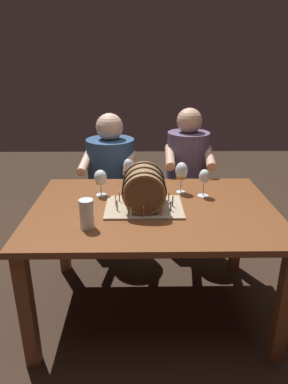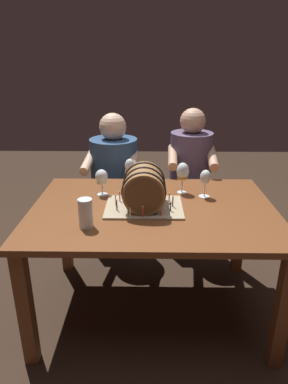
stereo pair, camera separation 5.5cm
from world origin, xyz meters
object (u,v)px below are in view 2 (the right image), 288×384
wine_glass_amber (183,172)px  beer_pint (86,214)px  wine_glass_white (102,178)px  dining_table (153,222)px  person_seated_left (115,187)px  wine_glass_empty (205,178)px  barrel_cake (144,189)px  person_seated_right (189,188)px  wine_glass_red (130,168)px

wine_glass_amber → beer_pint: wine_glass_amber is taller
wine_glass_white → beer_pint: wine_glass_white is taller
dining_table → person_seated_left: bearing=111.0°
wine_glass_white → person_seated_left: 0.68m
wine_glass_empty → person_seated_left: bearing=134.8°
barrel_cake → beer_pint: size_ratio=2.87×
barrel_cake → person_seated_left: person_seated_left is taller
person_seated_left → person_seated_right: person_seated_right is taller
wine_glass_red → wine_glass_amber: bearing=-18.0°
wine_glass_white → beer_pint: (-0.03, -0.44, -0.04)m
wine_glass_white → wine_glass_empty: bearing=-2.1°
wine_glass_amber → wine_glass_empty: size_ratio=1.14×
dining_table → person_seated_right: size_ratio=1.20×
dining_table → wine_glass_red: wine_glass_red is taller
wine_glass_amber → person_seated_left: person_seated_left is taller
wine_glass_empty → person_seated_right: person_seated_right is taller
dining_table → wine_glass_empty: bearing=27.2°
wine_glass_empty → beer_pint: size_ratio=1.14×
wine_glass_amber → person_seated_right: 0.66m
person_seated_left → beer_pint: bearing=-92.2°
wine_glass_white → dining_table: bearing=-30.5°
beer_pint → person_seated_right: 1.27m
wine_glass_red → person_seated_right: (0.46, 0.46, -0.31)m
dining_table → barrel_cake: bearing=-167.9°
dining_table → person_seated_left: person_seated_left is taller
person_seated_left → wine_glass_red: bearing=-71.4°
wine_glass_empty → beer_pint: 0.79m
barrel_cake → wine_glass_amber: 0.35m
wine_glass_white → wine_glass_empty: size_ratio=0.95×
wine_glass_empty → person_seated_right: bearing=91.4°
barrel_cake → wine_glass_white: (-0.27, 0.20, -0.00)m
dining_table → person_seated_right: bearing=69.0°
wine_glass_empty → wine_glass_white: bearing=177.9°
person_seated_left → dining_table: bearing=-69.0°
beer_pint → person_seated_left: bearing=87.8°
wine_glass_amber → wine_glass_red: bearing=162.0°
wine_glass_empty → beer_pint: bearing=-147.9°
wine_glass_empty → person_seated_left: person_seated_left is taller
wine_glass_red → wine_glass_empty: 0.51m
dining_table → wine_glass_white: (-0.32, 0.19, 0.21)m
barrel_cake → wine_glass_amber: (0.24, 0.25, 0.02)m
barrel_cake → wine_glass_amber: barrel_cake is taller
wine_glass_red → person_seated_right: bearing=44.7°
person_seated_left → wine_glass_empty: bearing=-45.2°
wine_glass_red → barrel_cake: bearing=-74.3°
wine_glass_amber → wine_glass_white: bearing=-175.1°
wine_glass_white → wine_glass_empty: 0.65m
wine_glass_amber → beer_pint: (-0.54, -0.49, -0.06)m
person_seated_right → wine_glass_empty: bearing=-88.6°
barrel_cake → wine_glass_white: bearing=143.2°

